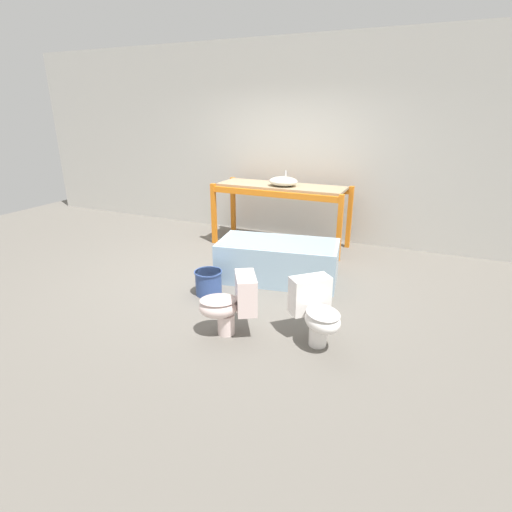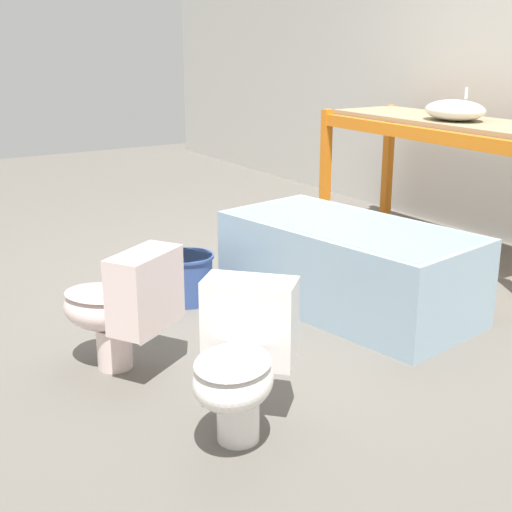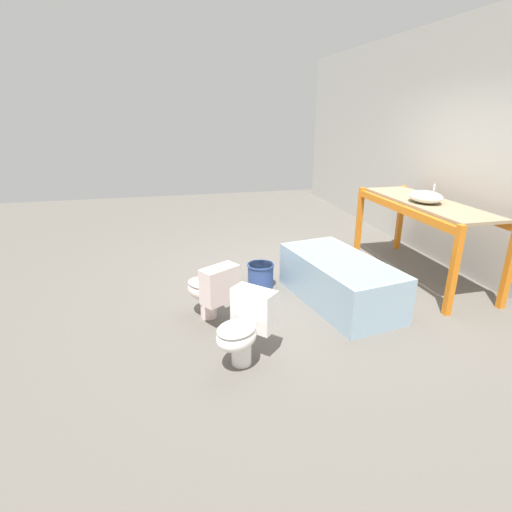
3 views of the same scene
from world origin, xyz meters
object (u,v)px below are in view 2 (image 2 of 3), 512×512
(sink_basin, at_px, (455,110))
(toilet_near, at_px, (120,304))
(toilet_far, at_px, (241,357))
(bathtub_main, at_px, (348,260))
(bucket_white, at_px, (187,277))

(sink_basin, xyz_separation_m, toilet_near, (0.49, -2.72, -0.72))
(toilet_near, relative_size, toilet_far, 1.02)
(bathtub_main, xyz_separation_m, toilet_far, (0.88, -1.27, 0.05))
(toilet_near, bearing_deg, bucket_white, -167.09)
(toilet_near, bearing_deg, toilet_far, 71.71)
(sink_basin, height_order, bucket_white, sink_basin)
(bathtub_main, bearing_deg, sink_basin, 98.62)
(bathtub_main, xyz_separation_m, bucket_white, (-0.60, -0.77, -0.14))
(bathtub_main, bearing_deg, toilet_far, -64.99)
(sink_basin, height_order, toilet_near, sink_basin)
(bathtub_main, distance_m, toilet_near, 1.46)
(bucket_white, bearing_deg, sink_basin, 85.09)
(bathtub_main, distance_m, bucket_white, 0.98)
(sink_basin, distance_m, bucket_white, 2.23)
(sink_basin, relative_size, toilet_far, 0.71)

